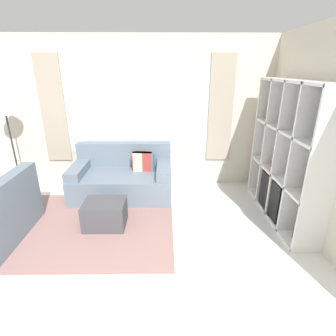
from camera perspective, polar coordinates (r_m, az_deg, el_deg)
ground_plane at (r=2.79m, az=-12.45°, el=-30.39°), size 16.00×16.00×0.00m
wall_back at (r=4.93m, az=-6.62°, el=11.51°), size 6.08×0.11×2.70m
wall_right at (r=3.89m, az=30.04°, el=6.20°), size 0.07×4.32×2.70m
area_rug at (r=4.16m, az=-20.33°, el=-11.65°), size 2.96×1.95×0.01m
shelving_unit at (r=4.16m, az=24.73°, el=2.45°), size 0.38×1.84×2.01m
couch_main at (r=4.76m, az=-9.65°, el=-2.11°), size 1.72×0.97×0.87m
ottoman at (r=3.92m, az=-13.54°, el=-9.73°), size 0.58×0.47×0.38m
floor_lamp at (r=5.33m, az=-31.92°, el=10.32°), size 0.37×0.37×1.67m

